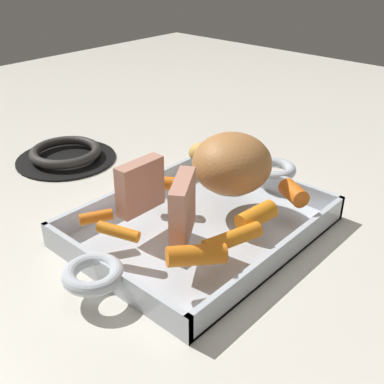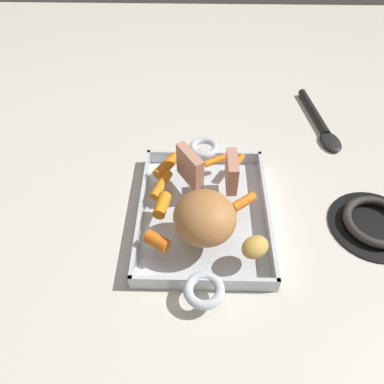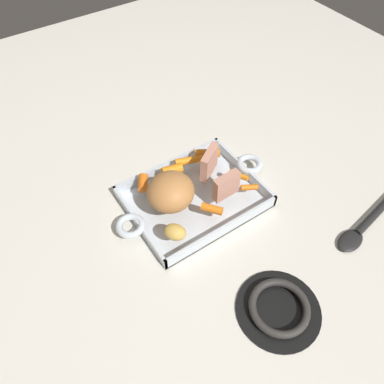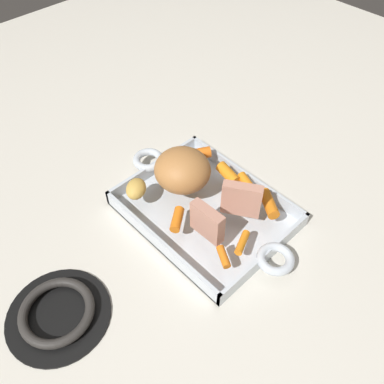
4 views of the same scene
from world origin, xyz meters
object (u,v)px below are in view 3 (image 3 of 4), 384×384
Objects in this scene: baby_carrot_southeast at (143,183)px; baby_carrot_southwest at (172,170)px; roast_slice_outer at (226,186)px; baby_carrot_northwest at (239,175)px; serving_spoon at (367,223)px; potato_halved at (175,232)px; baby_carrot_center_right at (189,160)px; baby_carrot_northeast at (249,187)px; stove_burner_rear at (279,308)px; pork_roast at (171,192)px; roast_slice_thin at (209,162)px; baby_carrot_long at (208,153)px; baby_carrot_short at (213,208)px; roasting_dish at (194,198)px.

baby_carrot_southwest is at bearing -1.54° from baby_carrot_southeast.
baby_carrot_southeast is (-0.15, 0.13, -0.02)m from roast_slice_outer.
baby_carrot_northwest is (0.21, -0.11, -0.00)m from baby_carrot_southeast.
potato_halved is at bearing -35.73° from serving_spoon.
baby_carrot_northeast is at bearing -64.69° from baby_carrot_center_right.
baby_carrot_northeast is at bearing 63.45° from stove_burner_rear.
roast_slice_thin is at bearing 13.80° from pork_roast.
stove_burner_rear is at bearing -104.33° from roast_slice_outer.
baby_carrot_long reaches higher than baby_carrot_center_right.
baby_carrot_short is at bearing 86.22° from stove_burner_rear.
baby_carrot_center_right is 0.42m from stove_burner_rear.
baby_carrot_short reaches higher than baby_carrot_northwest.
baby_carrot_northwest is at bearing -26.48° from baby_carrot_southeast.
pork_roast is 0.19m from baby_carrot_northeast.
roast_slice_thin is 1.72× the size of baby_carrot_southeast.
potato_halved is at bearing -174.43° from baby_carrot_short.
baby_carrot_long is at bearing 39.28° from roasting_dish.
pork_roast reaches higher than potato_halved.
baby_carrot_center_right is (-0.08, 0.11, 0.00)m from baby_carrot_northwest.
baby_carrot_southeast reaches higher than baby_carrot_northwest.
pork_roast is at bearing -166.20° from roast_slice_thin.
baby_carrot_southeast is 0.83× the size of baby_carrot_northwest.
roast_slice_outer is at bearing 162.79° from baby_carrot_northeast.
stove_burner_rear is (-0.06, -0.41, -0.04)m from baby_carrot_center_right.
roasting_dish is 8.35× the size of potato_halved.
stove_burner_rear is at bearing -93.78° from baby_carrot_short.
potato_halved is (-0.16, -0.03, -0.02)m from roast_slice_outer.
baby_carrot_northwest reaches higher than serving_spoon.
roast_slice_outer is at bearing -53.21° from serving_spoon.
pork_roast reaches higher than baby_carrot_long.
baby_carrot_southwest is 0.48m from serving_spoon.
roast_slice_thin reaches higher than roasting_dish.
baby_carrot_northwest is 0.30× the size of stove_burner_rear.
baby_carrot_long is at bearing -0.79° from baby_carrot_southwest.
baby_carrot_southwest is 1.28× the size of baby_carrot_northeast.
pork_roast reaches higher than serving_spoon.
roast_slice_outer reaches higher than potato_halved.
baby_carrot_long is at bearing 38.84° from potato_halved.
stove_burner_rear is at bearing -105.07° from baby_carrot_long.
baby_carrot_center_right is at bearing 115.31° from baby_carrot_northeast.
roast_slice_outer is at bearing -62.20° from baby_carrot_southwest.
pork_roast is at bearing -140.43° from baby_carrot_center_right.
roast_slice_outer is 0.08m from roast_slice_thin.
roast_slice_thin reaches higher than baby_carrot_center_right.
serving_spoon is at bearing -38.22° from pork_roast.
baby_carrot_southeast is (-0.09, 0.08, 0.04)m from roasting_dish.
baby_carrot_southwest is 0.20m from baby_carrot_northeast.
pork_roast reaches higher than baby_carrot_short.
pork_roast is 2.76× the size of baby_carrot_northeast.
baby_carrot_southeast is 0.85× the size of potato_halved.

